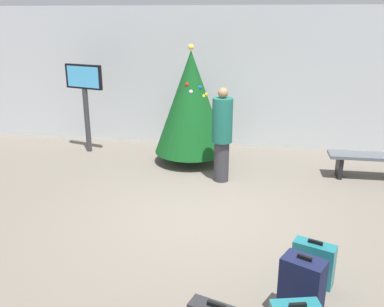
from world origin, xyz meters
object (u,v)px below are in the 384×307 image
object	(u,v)px
waiting_bench	(376,160)
flight_info_kiosk	(85,91)
holiday_tree	(191,102)
traveller_0	(222,133)
suitcase_2	(313,263)
suitcase_1	(301,291)

from	to	relation	value
waiting_bench	flight_info_kiosk	bearing A→B (deg)	172.55
waiting_bench	holiday_tree	bearing A→B (deg)	172.98
waiting_bench	traveller_0	distance (m)	3.02
traveller_0	suitcase_2	bearing A→B (deg)	-66.18
waiting_bench	suitcase_1	world-z (taller)	suitcase_1
holiday_tree	suitcase_2	distance (m)	4.65
suitcase_1	suitcase_2	size ratio (longest dim) A/B	1.38
waiting_bench	suitcase_2	world-z (taller)	suitcase_2
holiday_tree	traveller_0	bearing A→B (deg)	-53.62
flight_info_kiosk	suitcase_2	size ratio (longest dim) A/B	3.61
holiday_tree	flight_info_kiosk	xyz separation A→B (m)	(-2.46, 0.35, 0.12)
waiting_bench	suitcase_1	xyz separation A→B (m)	(-1.79, -4.28, -0.01)
flight_info_kiosk	suitcase_1	bearing A→B (deg)	-49.55
waiting_bench	traveller_0	xyz separation A→B (m)	(-2.92, -0.55, 0.56)
holiday_tree	suitcase_2	bearing A→B (deg)	-62.76
holiday_tree	suitcase_2	world-z (taller)	holiday_tree
holiday_tree	suitcase_1	distance (m)	5.17
waiting_bench	traveller_0	world-z (taller)	traveller_0
holiday_tree	flight_info_kiosk	bearing A→B (deg)	171.91
suitcase_1	traveller_0	bearing A→B (deg)	106.88
holiday_tree	waiting_bench	xyz separation A→B (m)	(3.65, -0.45, -0.92)
suitcase_1	suitcase_2	bearing A→B (deg)	73.42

